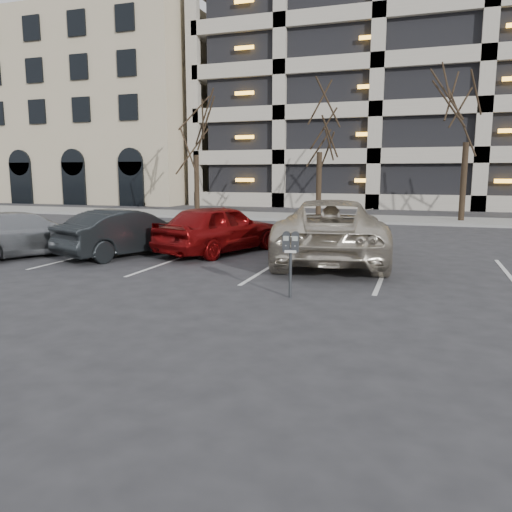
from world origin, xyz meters
TOP-DOWN VIEW (x-y plane):
  - ground at (0.00, 0.00)m, footprint 140.00×140.00m
  - sidewalk at (0.00, 16.00)m, footprint 80.00×4.00m
  - stall_lines at (-1.40, 2.30)m, footprint 16.90×5.20m
  - office_building at (-28.00, 29.92)m, footprint 26.00×16.20m
  - tree_a at (-10.00, 16.00)m, footprint 3.30×3.30m
  - tree_b at (-3.00, 16.00)m, footprint 3.37×3.37m
  - tree_c at (4.00, 16.00)m, footprint 3.72×3.72m
  - parking_meter at (-0.12, -0.94)m, footprint 0.34×0.17m
  - suv_silver at (-0.13, 3.46)m, footprint 3.71×6.37m
  - car_red at (-3.51, 3.68)m, footprint 3.02×4.64m
  - car_dark at (-5.85, 2.40)m, footprint 2.79×4.30m
  - car_silver at (-8.61, 1.38)m, footprint 3.48×4.78m

SIDE VIEW (x-z plane):
  - ground at x=0.00m, z-range 0.00..0.00m
  - stall_lines at x=-1.40m, z-range 0.00..0.01m
  - sidewalk at x=0.00m, z-range 0.00..0.12m
  - car_silver at x=-8.61m, z-range 0.00..1.29m
  - car_dark at x=-5.85m, z-range 0.00..1.34m
  - car_red at x=-3.51m, z-range 0.00..1.47m
  - suv_silver at x=-0.13m, z-range 0.00..1.67m
  - parking_meter at x=-0.12m, z-range 0.33..1.58m
  - tree_a at x=-10.00m, z-range 1.67..9.17m
  - tree_b at x=-3.00m, z-range 1.70..9.37m
  - tree_c at x=4.00m, z-range 1.88..10.34m
  - office_building at x=-28.00m, z-range -0.01..14.99m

